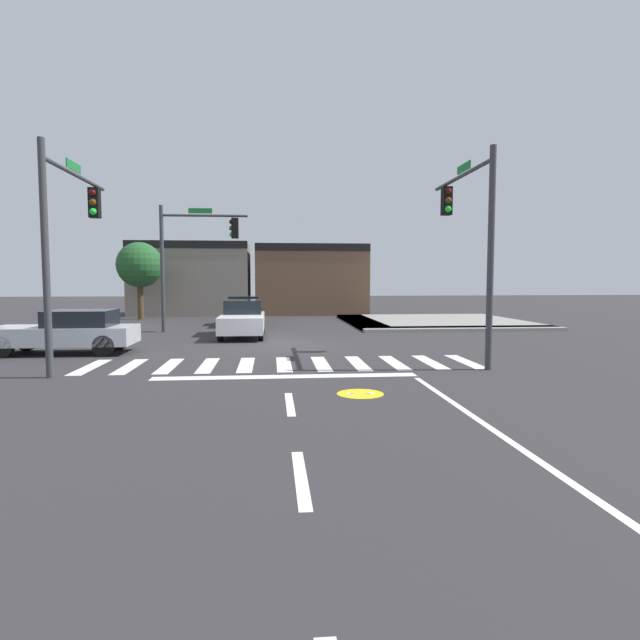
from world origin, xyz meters
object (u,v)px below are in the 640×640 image
(traffic_signal_southeast, at_px, (469,221))
(traffic_signal_northwest, at_px, (193,246))
(car_white, at_px, (243,318))
(traffic_signal_southwest, at_px, (70,222))
(roadside_tree, at_px, (140,265))
(car_silver, at_px, (68,332))
(car_black, at_px, (244,311))

(traffic_signal_southeast, relative_size, traffic_signal_northwest, 1.03)
(traffic_signal_southeast, distance_m, car_white, 11.12)
(traffic_signal_southeast, bearing_deg, traffic_signal_southwest, 90.51)
(car_white, height_order, roadside_tree, roadside_tree)
(car_white, distance_m, car_silver, 7.48)
(car_silver, relative_size, car_black, 1.09)
(traffic_signal_northwest, bearing_deg, traffic_signal_southwest, -101.28)
(roadside_tree, bearing_deg, car_black, -35.18)
(traffic_signal_northwest, height_order, car_white, traffic_signal_northwest)
(traffic_signal_southwest, height_order, traffic_signal_northwest, traffic_signal_southwest)
(car_silver, distance_m, car_black, 12.12)
(traffic_signal_northwest, relative_size, car_silver, 1.29)
(traffic_signal_southeast, relative_size, car_white, 1.31)
(traffic_signal_southeast, distance_m, car_black, 15.91)
(traffic_signal_northwest, relative_size, car_white, 1.27)
(traffic_signal_northwest, xyz_separation_m, car_white, (2.38, -2.15, -3.26))
(car_silver, bearing_deg, traffic_signal_northwest, -114.06)
(traffic_signal_southwest, bearing_deg, traffic_signal_southeast, -89.49)
(traffic_signal_southeast, bearing_deg, car_white, 43.11)
(car_white, bearing_deg, traffic_signal_northwest, -132.03)
(traffic_signal_northwest, height_order, car_silver, traffic_signal_northwest)
(traffic_signal_southwest, xyz_separation_m, traffic_signal_southeast, (11.59, 0.10, 0.13))
(traffic_signal_northwest, bearing_deg, car_black, 60.37)
(car_black, height_order, roadside_tree, roadside_tree)
(car_black, relative_size, roadside_tree, 0.88)
(car_white, bearing_deg, traffic_signal_southeast, 43.11)
(traffic_signal_southeast, bearing_deg, car_silver, 78.00)
(traffic_signal_southwest, bearing_deg, traffic_signal_northwest, -11.28)
(car_silver, bearing_deg, traffic_signal_southwest, 113.07)
(roadside_tree, bearing_deg, traffic_signal_southwest, -82.19)
(traffic_signal_northwest, relative_size, car_black, 1.40)
(traffic_signal_southwest, height_order, car_silver, traffic_signal_southwest)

